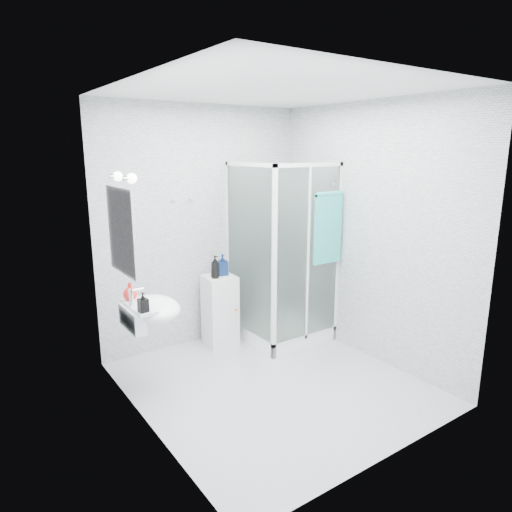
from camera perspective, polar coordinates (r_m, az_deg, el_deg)
room at (r=3.96m, az=2.29°, el=1.06°), size 2.40×2.60×2.60m
shower_enclosure at (r=5.17m, az=3.03°, el=-5.82°), size 0.90×0.95×2.00m
wall_basin at (r=4.02m, az=-13.15°, el=-6.58°), size 0.46×0.56×0.35m
mirror at (r=3.78m, az=-16.51°, el=3.01°), size 0.02×0.60×0.70m
vanity_lights at (r=3.75m, az=-16.21°, el=9.42°), size 0.10×0.40×0.08m
wall_hooks at (r=4.85m, az=-9.11°, el=6.98°), size 0.23×0.06×0.03m
storage_cabinet at (r=5.08m, az=-4.51°, el=-6.81°), size 0.35×0.37×0.79m
hand_towel at (r=4.86m, az=8.99°, el=3.72°), size 0.36×0.05×0.76m
shampoo_bottle_a at (r=4.87m, az=-5.14°, el=-1.36°), size 0.12×0.12×0.25m
shampoo_bottle_b at (r=4.98m, az=-4.19°, el=-1.09°), size 0.13×0.13×0.23m
soap_dispenser_orange at (r=4.09m, az=-15.47°, el=-4.27°), size 0.13×0.13×0.15m
soap_dispenser_black at (r=3.76m, az=-13.94°, el=-5.64°), size 0.08×0.08×0.16m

